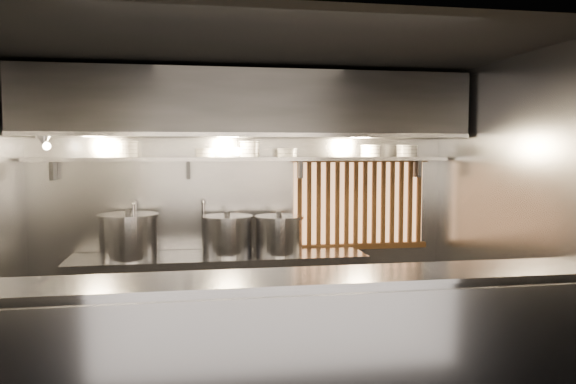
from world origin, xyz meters
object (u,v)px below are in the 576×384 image
object	(u,v)px
stock_pot_right	(279,235)
heat_lamp	(44,140)
stock_pot_left	(129,236)
stock_pot_mid	(227,235)
pendant_bulb	(237,151)

from	to	relation	value
stock_pot_right	heat_lamp	bearing A→B (deg)	-173.96
heat_lamp	stock_pot_left	size ratio (longest dim) A/B	0.44
stock_pot_mid	stock_pot_right	bearing A→B (deg)	-6.10
heat_lamp	stock_pot_mid	world-z (taller)	heat_lamp
pendant_bulb	heat_lamp	bearing A→B (deg)	-169.00
heat_lamp	pendant_bulb	distance (m)	1.83
stock_pot_mid	pendant_bulb	bearing A→B (deg)	27.11
pendant_bulb	stock_pot_left	world-z (taller)	pendant_bulb
pendant_bulb	stock_pot_mid	bearing A→B (deg)	-152.89
stock_pot_left	stock_pot_right	size ratio (longest dim) A/B	1.23
heat_lamp	pendant_bulb	world-z (taller)	heat_lamp
stock_pot_left	stock_pot_mid	bearing A→B (deg)	2.08
pendant_bulb	stock_pot_mid	xyz separation A→B (m)	(-0.11, -0.06, -0.86)
stock_pot_mid	heat_lamp	bearing A→B (deg)	-170.18
stock_pot_mid	stock_pot_right	distance (m)	0.54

